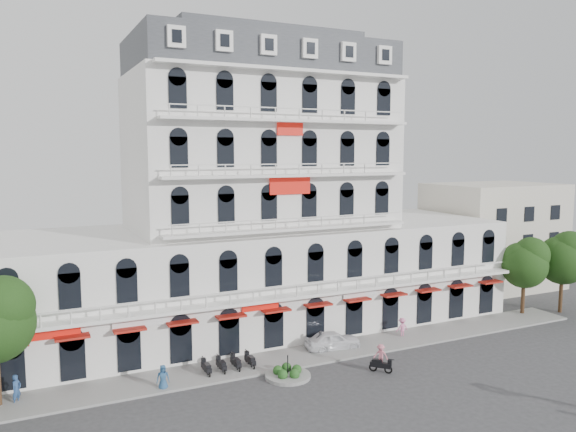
# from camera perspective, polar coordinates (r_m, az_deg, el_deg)

# --- Properties ---
(ground) EXTENTS (120.00, 120.00, 0.00)m
(ground) POSITION_cam_1_polar(r_m,az_deg,el_deg) (37.22, 8.58, -18.35)
(ground) COLOR #38383A
(ground) RESTS_ON ground
(sidewalk) EXTENTS (53.00, 4.00, 0.16)m
(sidewalk) POSITION_cam_1_polar(r_m,az_deg,el_deg) (44.34, 1.86, -13.99)
(sidewalk) COLOR gray
(sidewalk) RESTS_ON ground
(main_building) EXTENTS (45.00, 15.00, 25.80)m
(main_building) POSITION_cam_1_polar(r_m,az_deg,el_deg) (50.01, -2.83, 0.02)
(main_building) COLOR silver
(main_building) RESTS_ON ground
(flank_building_east) EXTENTS (14.00, 10.00, 12.00)m
(flank_building_east) POSITION_cam_1_polar(r_m,az_deg,el_deg) (69.26, 20.07, -1.87)
(flank_building_east) COLOR beige
(flank_building_east) RESTS_ON ground
(traffic_island) EXTENTS (3.20, 3.20, 1.60)m
(traffic_island) POSITION_cam_1_polar(r_m,az_deg,el_deg) (40.53, -0.03, -15.74)
(traffic_island) COLOR gray
(traffic_island) RESTS_ON ground
(parked_scooter_row) EXTENTS (4.40, 1.80, 1.10)m
(parked_scooter_row) POSITION_cam_1_polar(r_m,az_deg,el_deg) (41.85, -6.04, -15.42)
(parked_scooter_row) COLOR black
(parked_scooter_row) RESTS_ON ground
(tree_east_inner) EXTENTS (4.40, 4.37, 7.57)m
(tree_east_inner) POSITION_cam_1_polar(r_m,az_deg,el_deg) (58.35, 22.96, -4.27)
(tree_east_inner) COLOR #382314
(tree_east_inner) RESTS_ON ground
(tree_east_outer) EXTENTS (4.65, 4.65, 8.05)m
(tree_east_outer) POSITION_cam_1_polar(r_m,az_deg,el_deg) (60.70, 26.19, -3.71)
(tree_east_outer) COLOR #382314
(tree_east_outer) RESTS_ON ground
(parked_car) EXTENTS (4.61, 2.28, 1.51)m
(parked_car) POSITION_cam_1_polar(r_m,az_deg,el_deg) (45.71, 4.56, -12.47)
(parked_car) COLOR white
(parked_car) RESTS_ON ground
(rider_center) EXTENTS (1.28, 1.34, 2.09)m
(rider_center) POSITION_cam_1_polar(r_m,az_deg,el_deg) (41.60, 9.41, -14.00)
(rider_center) COLOR black
(rider_center) RESTS_ON ground
(pedestrian_left) EXTENTS (0.94, 0.72, 1.71)m
(pedestrian_left) POSITION_cam_1_polar(r_m,az_deg,el_deg) (39.22, -12.59, -15.74)
(pedestrian_left) COLOR #2A537F
(pedestrian_left) RESTS_ON ground
(pedestrian_mid) EXTENTS (1.04, 0.59, 1.68)m
(pedestrian_mid) POSITION_cam_1_polar(r_m,az_deg,el_deg) (45.17, 3.33, -12.58)
(pedestrian_mid) COLOR #4C4E53
(pedestrian_mid) RESTS_ON ground
(pedestrian_right) EXTENTS (1.12, 0.67, 1.69)m
(pedestrian_right) POSITION_cam_1_polar(r_m,az_deg,el_deg) (49.26, 11.51, -11.06)
(pedestrian_right) COLOR pink
(pedestrian_right) RESTS_ON ground
(pedestrian_far) EXTENTS (0.79, 0.82, 1.89)m
(pedestrian_far) POSITION_cam_1_polar(r_m,az_deg,el_deg) (40.15, -25.86, -15.58)
(pedestrian_far) COLOR navy
(pedestrian_far) RESTS_ON ground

